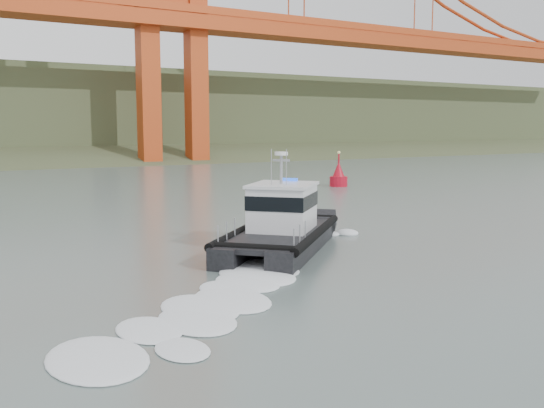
% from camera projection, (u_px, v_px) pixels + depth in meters
% --- Properties ---
extents(ground, '(400.00, 400.00, 0.00)m').
position_uv_depth(ground, '(373.00, 290.00, 21.53)').
color(ground, slate).
rests_on(ground, ground).
extents(patrol_boat, '(9.55, 9.41, 4.77)m').
position_uv_depth(patrol_boat, '(281.00, 224.00, 28.53)').
color(patrol_boat, black).
rests_on(patrol_boat, ground).
extents(nav_buoy, '(1.75, 1.75, 3.66)m').
position_uv_depth(nav_buoy, '(339.00, 177.00, 59.22)').
color(nav_buoy, '#B00C1E').
rests_on(nav_buoy, ground).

